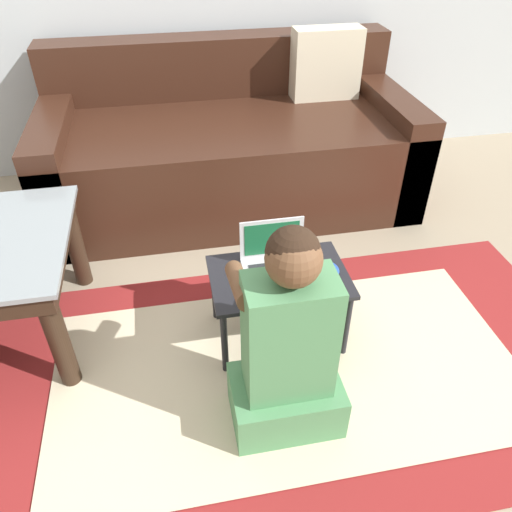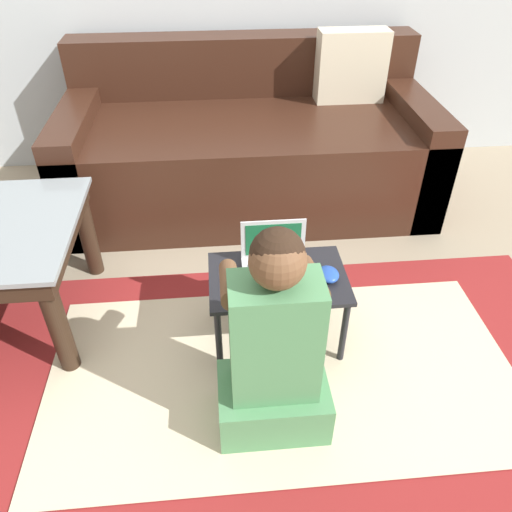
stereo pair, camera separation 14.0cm
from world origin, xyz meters
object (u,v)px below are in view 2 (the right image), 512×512
Objects in this scene: computer_mouse at (328,274)px; person_seated at (274,351)px; laptop_desk at (278,285)px; laptop at (275,264)px; couch at (250,146)px.

computer_mouse is 0.12× the size of person_seated.
laptop_desk is 5.35× the size of computer_mouse.
laptop_desk is 0.65× the size of person_seated.
laptop_desk is 0.38m from person_seated.
couch is at bearing 90.05° from laptop.
couch is 1.49m from person_seated.
couch is 1.16m from computer_mouse.
computer_mouse is 0.41m from person_seated.
laptop is 0.19m from computer_mouse.
couch is 8.01× the size of laptop.
laptop_desk is 0.08m from laptop.
person_seated is at bearing -124.40° from computer_mouse.
computer_mouse is (0.18, -1.14, 0.03)m from couch.
laptop is (0.00, -1.09, 0.05)m from couch.
laptop_desk is (0.01, -1.12, -0.02)m from couch.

